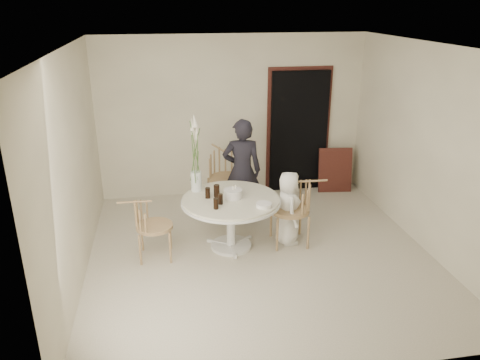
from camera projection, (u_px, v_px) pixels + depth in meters
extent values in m
plane|color=beige|center=(260.00, 253.00, 6.30)|extent=(4.50, 4.50, 0.00)
plane|color=silver|center=(263.00, 46.00, 5.33)|extent=(4.50, 4.50, 0.00)
plane|color=#F0E8C9|center=(233.00, 117.00, 7.88)|extent=(4.50, 0.00, 4.50)
plane|color=#F0E8C9|center=(321.00, 246.00, 3.75)|extent=(4.50, 0.00, 4.50)
plane|color=#F0E8C9|center=(73.00, 169.00, 5.45)|extent=(0.00, 4.50, 4.50)
plane|color=#F0E8C9|center=(428.00, 149.00, 6.18)|extent=(0.00, 4.50, 4.50)
cube|color=black|center=(299.00, 132.00, 8.12)|extent=(1.00, 0.10, 2.10)
cube|color=#58251E|center=(298.00, 128.00, 8.14)|extent=(1.12, 0.03, 2.22)
cylinder|color=silver|center=(231.00, 245.00, 6.47)|extent=(0.56, 0.56, 0.04)
cylinder|color=silver|center=(231.00, 224.00, 6.35)|extent=(0.12, 0.12, 0.65)
cylinder|color=silver|center=(231.00, 201.00, 6.23)|extent=(1.33, 1.33, 0.03)
cylinder|color=white|center=(231.00, 200.00, 6.22)|extent=(1.30, 1.30, 0.04)
cube|color=#58251E|center=(335.00, 170.00, 8.24)|extent=(0.60, 0.24, 0.78)
cylinder|color=#9D8255|center=(221.00, 202.00, 7.26)|extent=(0.03, 0.03, 0.51)
cylinder|color=#9D8255|center=(246.00, 197.00, 7.46)|extent=(0.03, 0.03, 0.51)
cylinder|color=#9D8255|center=(209.00, 193.00, 7.63)|extent=(0.03, 0.03, 0.51)
cylinder|color=#9D8255|center=(233.00, 188.00, 7.83)|extent=(0.03, 0.03, 0.51)
cylinder|color=#9D8255|center=(227.00, 179.00, 7.45)|extent=(0.57, 0.57, 0.06)
cylinder|color=#9D8255|center=(271.00, 221.00, 6.68)|extent=(0.03, 0.03, 0.48)
cylinder|color=#9D8255|center=(277.00, 235.00, 6.28)|extent=(0.03, 0.03, 0.48)
cylinder|color=#9D8255|center=(300.00, 219.00, 6.73)|extent=(0.03, 0.03, 0.48)
cylinder|color=#9D8255|center=(308.00, 233.00, 6.33)|extent=(0.03, 0.03, 0.48)
cylinder|color=#9D8255|center=(290.00, 210.00, 6.41)|extent=(0.54, 0.54, 0.05)
cylinder|color=#9D8255|center=(170.00, 248.00, 6.00)|extent=(0.03, 0.03, 0.43)
cylinder|color=#9D8255|center=(170.00, 235.00, 6.35)|extent=(0.03, 0.03, 0.43)
cylinder|color=#9D8255|center=(140.00, 250.00, 5.95)|extent=(0.03, 0.03, 0.43)
cylinder|color=#9D8255|center=(142.00, 236.00, 6.30)|extent=(0.03, 0.03, 0.43)
cylinder|color=#9D8255|center=(155.00, 226.00, 6.07)|extent=(0.48, 0.48, 0.05)
imported|color=black|center=(242.00, 171.00, 6.99)|extent=(0.63, 0.45, 1.60)
imported|color=white|center=(288.00, 208.00, 6.42)|extent=(0.34, 0.51, 1.05)
cylinder|color=silver|center=(233.00, 194.00, 6.21)|extent=(0.24, 0.24, 0.12)
cylinder|color=#F8E79D|center=(233.00, 188.00, 6.18)|extent=(0.01, 0.01, 0.05)
cylinder|color=#F8E79D|center=(235.00, 187.00, 6.21)|extent=(0.01, 0.01, 0.05)
cylinder|color=black|center=(221.00, 199.00, 6.02)|extent=(0.08, 0.08, 0.14)
cylinder|color=black|center=(216.00, 204.00, 5.87)|extent=(0.08, 0.08, 0.14)
cylinder|color=black|center=(217.00, 191.00, 6.23)|extent=(0.10, 0.10, 0.17)
cylinder|color=black|center=(208.00, 193.00, 6.19)|extent=(0.08, 0.08, 0.15)
cylinder|color=white|center=(264.00, 205.00, 5.95)|extent=(0.26, 0.26, 0.05)
cylinder|color=white|center=(196.00, 181.00, 6.41)|extent=(0.15, 0.15, 0.27)
cylinder|color=#42682C|center=(198.00, 157.00, 6.30)|extent=(0.01, 0.01, 0.69)
cone|color=#EEE6CD|center=(197.00, 133.00, 6.17)|extent=(0.07, 0.07, 0.18)
cylinder|color=#42682C|center=(195.00, 155.00, 6.31)|extent=(0.01, 0.01, 0.75)
cone|color=#EEE6CD|center=(194.00, 128.00, 6.17)|extent=(0.07, 0.07, 0.18)
cylinder|color=#42682C|center=(193.00, 154.00, 6.26)|extent=(0.01, 0.01, 0.80)
cone|color=#EEE6CD|center=(192.00, 124.00, 6.12)|extent=(0.07, 0.07, 0.18)
cylinder|color=#42682C|center=(196.00, 152.00, 6.23)|extent=(0.01, 0.01, 0.86)
cone|color=#EEE6CD|center=(194.00, 120.00, 6.08)|extent=(0.07, 0.07, 0.18)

